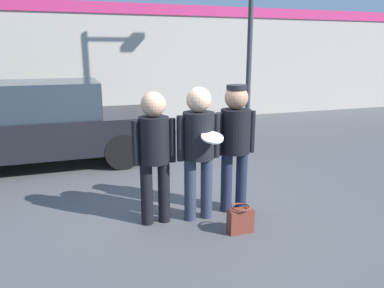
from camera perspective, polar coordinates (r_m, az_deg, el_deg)
ground_plane at (r=5.27m, az=-0.66°, el=-9.52°), size 56.00×56.00×0.00m
storefront_building at (r=11.28m, az=-11.46°, el=11.92°), size 24.00×0.22×3.40m
person_left at (r=4.52m, az=-5.77°, el=-0.48°), size 0.53×0.36×1.65m
person_middle_with_frisbee at (r=4.60m, az=1.03°, el=0.34°), size 0.56×0.60×1.69m
person_right at (r=4.90m, az=6.61°, el=1.19°), size 0.56×0.39×1.69m
parked_car_near at (r=7.55m, az=-21.98°, el=2.85°), size 4.34×1.81×1.56m
shrub at (r=10.50m, az=-22.84°, el=4.87°), size 1.25×1.25×1.25m
handbag at (r=4.57m, az=7.39°, el=-11.37°), size 0.30×0.23×0.33m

